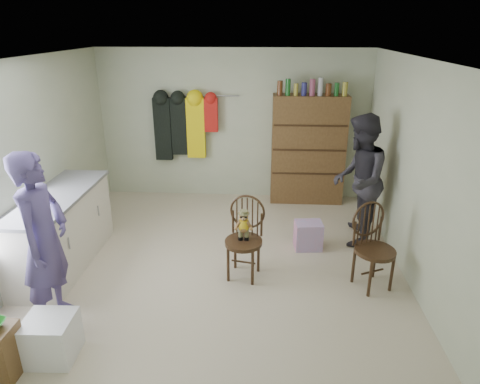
# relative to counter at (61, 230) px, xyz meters

# --- Properties ---
(ground_plane) EXTENTS (5.00, 5.00, 0.00)m
(ground_plane) POSITION_rel_counter_xyz_m (1.95, 0.00, -0.47)
(ground_plane) COLOR beige
(ground_plane) RESTS_ON ground
(room_walls) EXTENTS (5.00, 5.00, 5.00)m
(room_walls) POSITION_rel_counter_xyz_m (1.95, 0.53, 1.11)
(room_walls) COLOR beige
(room_walls) RESTS_ON ground
(counter) EXTENTS (0.64, 1.86, 0.94)m
(counter) POSITION_rel_counter_xyz_m (0.00, 0.00, 0.00)
(counter) COLOR silver
(counter) RESTS_ON ground
(plastic_tub) EXTENTS (0.44, 0.42, 0.41)m
(plastic_tub) POSITION_rel_counter_xyz_m (0.60, -1.60, -0.27)
(plastic_tub) COLOR white
(plastic_tub) RESTS_ON ground
(chair_front) EXTENTS (0.52, 0.52, 0.99)m
(chair_front) POSITION_rel_counter_xyz_m (2.27, -0.11, 0.09)
(chair_front) COLOR #3B2514
(chair_front) RESTS_ON ground
(chair_far) EXTENTS (0.59, 0.59, 1.00)m
(chair_far) POSITION_rel_counter_xyz_m (3.72, -0.23, 0.06)
(chair_far) COLOR #3B2514
(chair_far) RESTS_ON ground
(striped_bag) EXTENTS (0.38, 0.31, 0.38)m
(striped_bag) POSITION_rel_counter_xyz_m (3.10, 0.59, -0.28)
(striped_bag) COLOR pink
(striped_bag) RESTS_ON ground
(person_left) EXTENTS (0.44, 0.66, 1.80)m
(person_left) POSITION_rel_counter_xyz_m (0.39, -1.07, 0.43)
(person_left) COLOR #4F4279
(person_left) RESTS_ON ground
(person_right) EXTENTS (0.87, 1.01, 1.78)m
(person_right) POSITION_rel_counter_xyz_m (3.75, 0.86, 0.42)
(person_right) COLOR #2D2B33
(person_right) RESTS_ON ground
(dresser) EXTENTS (1.20, 0.39, 2.08)m
(dresser) POSITION_rel_counter_xyz_m (3.20, 2.30, 0.44)
(dresser) COLOR brown
(dresser) RESTS_ON ground
(coat_rack) EXTENTS (1.42, 0.12, 1.09)m
(coat_rack) POSITION_rel_counter_xyz_m (1.12, 2.38, 0.78)
(coat_rack) COLOR #99999E
(coat_rack) RESTS_ON ground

